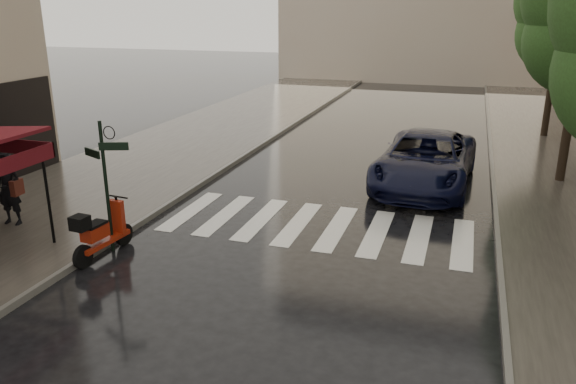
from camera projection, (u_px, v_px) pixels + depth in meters
The scene contains 10 objects.
ground at pixel (73, 324), 10.18m from camera, with size 120.00×120.00×0.00m, color black.
sidewalk_near at pixel (175, 149), 22.31m from camera, with size 6.00×60.00×0.12m, color #38332D.
curb_near at pixel (246, 155), 21.41m from camera, with size 0.12×60.00×0.16m, color #595651.
curb_far at pixel (492, 176), 18.81m from camera, with size 0.12×60.00×0.16m, color #595651.
crosswalk at pixel (317, 226), 14.73m from camera, with size 7.85×3.20×0.01m.
signpost at pixel (106, 176), 12.66m from camera, with size 1.17×0.29×3.10m.
tree_far at pixel (563, 7), 22.78m from camera, with size 3.80×3.80×8.16m.
pedestrian_with_umbrella at pixel (4, 160), 14.03m from camera, with size 1.21×1.23×2.58m.
scooter at pixel (101, 233), 12.73m from camera, with size 0.56×1.91×1.26m.
parked_car at pixel (425, 160), 17.78m from camera, with size 2.78×6.04×1.68m, color black.
Camera 1 is at (6.46, -7.26, 5.49)m, focal length 35.00 mm.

